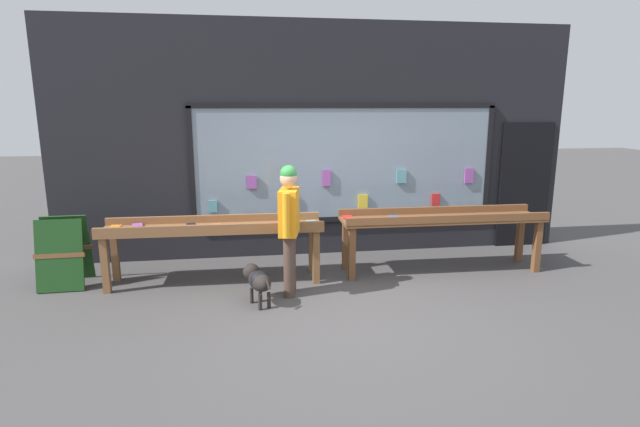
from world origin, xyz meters
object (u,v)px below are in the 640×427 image
object	(u,v)px
display_table_right	(442,222)
person_browsing	(289,221)
display_table_left	(213,232)
sandwich_board_sign	(64,251)
small_dog	(258,280)

from	to	relation	value
display_table_right	person_browsing	xyz separation A→B (m)	(-2.27, -0.62, 0.25)
display_table_left	sandwich_board_sign	bearing A→B (deg)	175.15
display_table_left	display_table_right	world-z (taller)	display_table_right
person_browsing	sandwich_board_sign	distance (m)	3.09
display_table_right	small_dog	world-z (taller)	display_table_right
display_table_left	small_dog	xyz separation A→B (m)	(0.56, -0.89, -0.40)
person_browsing	small_dog	bearing A→B (deg)	134.66
display_table_right	small_dog	distance (m)	2.85
display_table_left	person_browsing	world-z (taller)	person_browsing
person_browsing	display_table_left	bearing A→B (deg)	69.22
display_table_left	person_browsing	size ratio (longest dim) A/B	1.76
display_table_left	display_table_right	size ratio (longest dim) A/B	1.00
display_table_right	sandwich_board_sign	distance (m)	5.22
person_browsing	display_table_right	bearing A→B (deg)	-62.68
display_table_right	person_browsing	world-z (taller)	person_browsing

